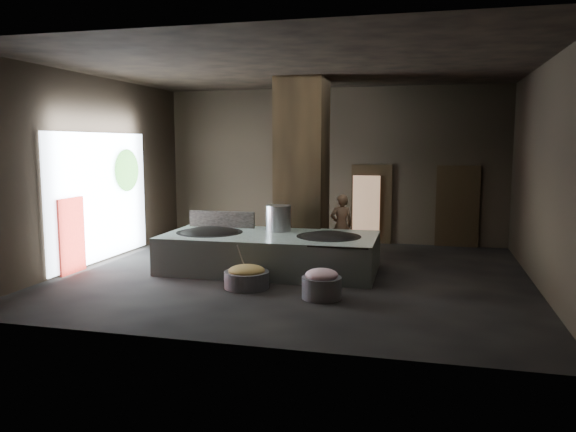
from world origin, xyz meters
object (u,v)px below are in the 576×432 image
(cook, at_px, (341,225))
(stock_pot, at_px, (278,219))
(veg_basin, at_px, (247,279))
(meat_basin, at_px, (322,288))
(wok_left, at_px, (210,236))
(hearth_platform, at_px, (270,252))
(wok_right, at_px, (329,240))

(cook, bearing_deg, stock_pot, 24.71)
(veg_basin, xyz_separation_m, meat_basin, (1.62, -0.41, 0.04))
(wok_left, height_order, meat_basin, wok_left)
(wok_left, distance_m, veg_basin, 2.19)
(stock_pot, height_order, meat_basin, stock_pot)
(veg_basin, relative_size, meat_basin, 1.22)
(cook, bearing_deg, veg_basin, 44.85)
(meat_basin, bearing_deg, hearth_platform, 128.28)
(cook, xyz_separation_m, veg_basin, (-1.35, -3.65, -0.64))
(hearth_platform, distance_m, meat_basin, 2.57)
(hearth_platform, xyz_separation_m, wok_right, (1.35, 0.05, 0.33))
(wok_left, xyz_separation_m, stock_pot, (1.50, 0.60, 0.38))
(wok_left, height_order, stock_pot, stock_pot)
(wok_left, xyz_separation_m, veg_basin, (1.42, -1.56, -0.58))
(hearth_platform, xyz_separation_m, cook, (1.32, 2.04, 0.38))
(hearth_platform, height_order, cook, cook)
(wok_left, relative_size, stock_pot, 2.42)
(hearth_platform, bearing_deg, cook, 56.03)
(wok_right, relative_size, veg_basin, 1.56)
(stock_pot, bearing_deg, wok_left, -158.20)
(wok_left, bearing_deg, meat_basin, -32.87)
(wok_left, distance_m, meat_basin, 3.66)
(hearth_platform, distance_m, wok_left, 1.49)
(cook, bearing_deg, hearth_platform, 32.23)
(cook, height_order, meat_basin, cook)
(hearth_platform, bearing_deg, wok_left, -179.11)
(hearth_platform, bearing_deg, stock_pot, 83.72)
(hearth_platform, relative_size, stock_pot, 7.67)
(stock_pot, bearing_deg, meat_basin, -59.02)
(hearth_platform, bearing_deg, meat_basin, -52.81)
(stock_pot, height_order, veg_basin, stock_pot)
(stock_pot, distance_m, meat_basin, 3.13)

